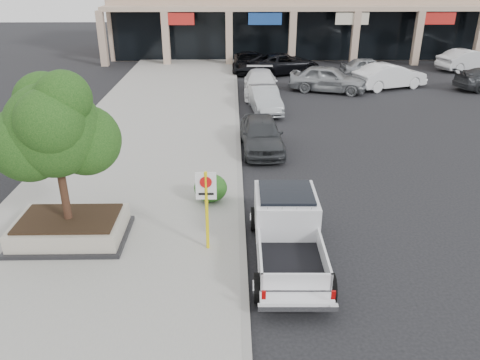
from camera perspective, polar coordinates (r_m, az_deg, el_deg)
name	(u,v)px	position (r m, az deg, el deg)	size (l,w,h in m)	color
ground	(297,248)	(13.50, 6.98, -8.26)	(120.00, 120.00, 0.00)	black
sidewalk	(140,165)	(19.03, -12.09, 1.75)	(8.00, 52.00, 0.15)	gray
curb	(239,165)	(18.67, -0.10, 1.87)	(0.20, 52.00, 0.15)	gray
planter	(70,228)	(14.25, -19.97, -5.58)	(3.20, 2.20, 0.68)	black
planter_tree	(60,129)	(13.20, -21.04, 5.88)	(2.90, 2.55, 4.00)	#321C13
no_parking_sign	(206,200)	(12.45, -4.12, -2.47)	(0.55, 0.09, 2.30)	yellow
hedge	(211,188)	(15.48, -3.60, -0.97)	(1.10, 0.99, 0.94)	#1A4D16
pickup_truck	(288,234)	(12.56, 5.90, -6.56)	(1.91, 5.15, 1.62)	white
curb_car_a	(261,134)	(20.22, 2.63, 5.63)	(1.72, 4.27, 1.45)	#2E3033
curb_car_b	(265,99)	(25.99, 3.02, 9.81)	(1.43, 4.09, 1.35)	#9FA3A7
curb_car_c	(261,83)	(29.47, 2.53, 11.69)	(2.02, 4.98, 1.44)	silver
curb_car_d	(249,62)	(36.50, 1.07, 14.18)	(2.34, 5.07, 1.41)	black
lot_car_a	(328,79)	(30.76, 10.69, 12.04)	(1.95, 4.84, 1.65)	#929599
lot_car_b	(390,76)	(32.63, 17.78, 11.98)	(1.70, 4.87, 1.60)	silver
lot_car_d	(283,63)	(35.78, 5.29, 13.96)	(2.52, 5.46, 1.52)	black
lot_car_e	(368,67)	(35.88, 15.39, 13.12)	(1.62, 4.02, 1.37)	#989B9F
lot_car_f	(468,60)	(40.77, 26.05, 13.01)	(1.68, 4.82, 1.59)	silver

